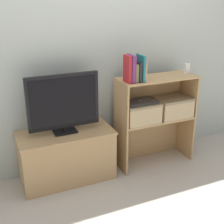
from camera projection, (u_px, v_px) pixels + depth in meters
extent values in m
plane|color=#BCB2A3|center=(118.00, 178.00, 3.17)|extent=(16.00, 16.00, 0.00)
cube|color=#B2BCB2|center=(100.00, 53.00, 3.13)|extent=(10.00, 0.05, 2.40)
cube|color=tan|center=(67.00, 157.00, 3.08)|extent=(0.90, 0.42, 0.49)
cube|color=tan|center=(65.00, 133.00, 2.99)|extent=(0.92, 0.44, 0.02)
cube|color=black|center=(65.00, 132.00, 2.99)|extent=(0.22, 0.14, 0.01)
cylinder|color=black|center=(65.00, 129.00, 2.98)|extent=(0.04, 0.04, 0.04)
cube|color=black|center=(63.00, 101.00, 2.88)|extent=(0.68, 0.04, 0.52)
cube|color=black|center=(64.00, 102.00, 2.86)|extent=(0.63, 0.00, 0.45)
cube|color=tan|center=(121.00, 147.00, 3.25)|extent=(0.02, 0.32, 0.52)
cube|color=tan|center=(185.00, 133.00, 3.56)|extent=(0.02, 0.32, 0.52)
cube|color=tan|center=(147.00, 134.00, 3.53)|extent=(0.79, 0.02, 0.52)
cube|color=tan|center=(155.00, 119.00, 3.31)|extent=(0.79, 0.32, 0.02)
cube|color=tan|center=(121.00, 103.00, 3.08)|extent=(0.02, 0.32, 0.45)
cube|color=tan|center=(188.00, 93.00, 3.38)|extent=(0.02, 0.32, 0.45)
cube|color=tan|center=(149.00, 94.00, 3.36)|extent=(0.79, 0.02, 0.45)
cube|color=tan|center=(157.00, 78.00, 3.15)|extent=(0.79, 0.32, 0.02)
cube|color=#B22328|center=(127.00, 69.00, 2.92)|extent=(0.03, 0.13, 0.26)
cube|color=#6B2D66|center=(131.00, 69.00, 2.93)|extent=(0.04, 0.15, 0.26)
cube|color=olive|center=(135.00, 73.00, 2.96)|extent=(0.03, 0.13, 0.17)
cube|color=#232328|center=(138.00, 71.00, 2.97)|extent=(0.03, 0.14, 0.19)
cube|color=#1E7075|center=(141.00, 68.00, 2.97)|extent=(0.02, 0.16, 0.25)
cube|color=tan|center=(143.00, 71.00, 2.99)|extent=(0.02, 0.14, 0.19)
cube|color=white|center=(187.00, 68.00, 3.26)|extent=(0.05, 0.03, 0.11)
cylinder|color=silver|center=(187.00, 62.00, 3.24)|extent=(0.01, 0.01, 0.03)
cube|color=tan|center=(140.00, 112.00, 3.18)|extent=(0.37, 0.28, 0.21)
cube|color=#917E5B|center=(140.00, 104.00, 3.15)|extent=(0.37, 0.29, 0.02)
cube|color=tan|center=(172.00, 107.00, 3.33)|extent=(0.37, 0.28, 0.21)
cube|color=#917E5B|center=(173.00, 99.00, 3.30)|extent=(0.37, 0.29, 0.02)
cube|color=#2D2D33|center=(140.00, 102.00, 3.14)|extent=(0.33, 0.21, 0.02)
cylinder|color=#99999E|center=(140.00, 100.00, 3.14)|extent=(0.02, 0.02, 0.00)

